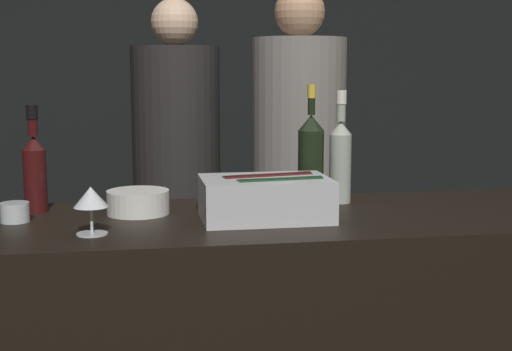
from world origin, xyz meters
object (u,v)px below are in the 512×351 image
(ice_bin_with_bottles, at_px, (267,196))
(candle_votive, at_px, (15,212))
(person_blond_tee, at_px, (298,176))
(white_wine_bottle, at_px, (340,157))
(person_in_hoodie, at_px, (177,173))
(bowl_white, at_px, (138,201))
(champagne_bottle, at_px, (311,156))
(wine_glass, at_px, (91,199))
(red_wine_bottle_black_foil, at_px, (35,168))

(ice_bin_with_bottles, relative_size, candle_votive, 4.51)
(candle_votive, height_order, person_blond_tee, person_blond_tee)
(candle_votive, distance_m, white_wine_bottle, 1.03)
(white_wine_bottle, distance_m, person_in_hoodie, 1.11)
(bowl_white, relative_size, candle_votive, 2.29)
(bowl_white, height_order, person_blond_tee, person_blond_tee)
(candle_votive, relative_size, champagne_bottle, 0.21)
(bowl_white, bearing_deg, person_blond_tee, 48.24)
(ice_bin_with_bottles, bearing_deg, wine_glass, -166.90)
(ice_bin_with_bottles, height_order, wine_glass, same)
(white_wine_bottle, bearing_deg, ice_bin_with_bottles, -142.38)
(champagne_bottle, xyz_separation_m, person_in_hoodie, (-0.39, 0.96, -0.19))
(ice_bin_with_bottles, height_order, candle_votive, ice_bin_with_bottles)
(person_in_hoodie, relative_size, person_blond_tee, 0.98)
(red_wine_bottle_black_foil, bearing_deg, person_blond_tee, 34.23)
(wine_glass, bearing_deg, red_wine_bottle_black_foil, 118.31)
(person_blond_tee, bearing_deg, candle_votive, 32.11)
(ice_bin_with_bottles, bearing_deg, white_wine_bottle, 37.62)
(champagne_bottle, height_order, person_in_hoodie, person_in_hoodie)
(wine_glass, xyz_separation_m, champagne_bottle, (0.69, 0.36, 0.06))
(wine_glass, distance_m, person_blond_tee, 1.31)
(ice_bin_with_bottles, distance_m, champagne_bottle, 0.33)
(white_wine_bottle, relative_size, champagne_bottle, 0.95)
(ice_bin_with_bottles, relative_size, champagne_bottle, 0.96)
(wine_glass, xyz_separation_m, person_blond_tee, (0.81, 1.02, -0.11))
(ice_bin_with_bottles, distance_m, candle_votive, 0.73)
(white_wine_bottle, distance_m, person_blond_tee, 0.71)
(red_wine_bottle_black_foil, relative_size, white_wine_bottle, 0.89)
(champagne_bottle, distance_m, person_blond_tee, 0.69)
(wine_glass, height_order, white_wine_bottle, white_wine_bottle)
(person_blond_tee, bearing_deg, wine_glass, 45.40)
(bowl_white, relative_size, wine_glass, 1.47)
(person_blond_tee, bearing_deg, ice_bin_with_bottles, 64.93)
(person_blond_tee, bearing_deg, champagne_bottle, 73.93)
(ice_bin_with_bottles, bearing_deg, red_wine_bottle_black_foil, 161.37)
(ice_bin_with_bottles, height_order, person_blond_tee, person_blond_tee)
(person_in_hoodie, bearing_deg, red_wine_bottle_black_foil, -158.48)
(wine_glass, bearing_deg, person_blond_tee, 51.76)
(red_wine_bottle_black_foil, bearing_deg, champagne_bottle, 0.98)
(white_wine_bottle, bearing_deg, bowl_white, -173.31)
(red_wine_bottle_black_foil, xyz_separation_m, person_blond_tee, (0.99, 0.68, -0.15))
(candle_votive, height_order, champagne_bottle, champagne_bottle)
(ice_bin_with_bottles, xyz_separation_m, champagne_bottle, (0.19, 0.25, 0.09))
(bowl_white, distance_m, candle_votive, 0.36)
(champagne_bottle, bearing_deg, person_in_hoodie, 111.90)
(ice_bin_with_bottles, height_order, red_wine_bottle_black_foil, red_wine_bottle_black_foil)
(candle_votive, bearing_deg, ice_bin_with_bottles, -6.67)
(white_wine_bottle, height_order, person_blond_tee, person_blond_tee)
(person_in_hoodie, bearing_deg, bowl_white, -141.30)
(bowl_white, relative_size, white_wine_bottle, 0.51)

